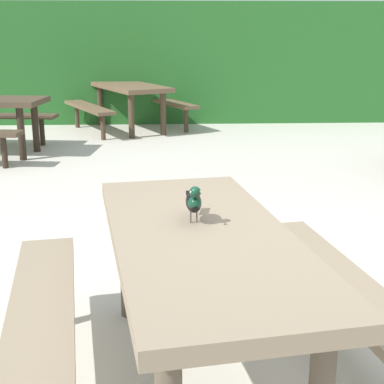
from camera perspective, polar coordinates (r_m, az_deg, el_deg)
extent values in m
plane|color=beige|center=(2.97, 6.44, -16.29)|extent=(60.00, 60.00, 0.00)
cube|color=#235B23|center=(10.81, -0.33, 13.03)|extent=(28.00, 1.85, 2.05)
cube|color=#84725B|center=(2.47, 0.96, -4.73)|extent=(1.04, 1.90, 0.07)
cylinder|color=brown|center=(3.22, -6.51, -6.88)|extent=(0.09, 0.09, 0.67)
cylinder|color=brown|center=(3.30, 2.77, -6.19)|extent=(0.09, 0.09, 0.67)
cube|color=#84725B|center=(2.55, -14.98, -11.83)|extent=(0.55, 1.73, 0.05)
cylinder|color=brown|center=(3.22, -14.16, -10.05)|extent=(0.07, 0.07, 0.39)
cube|color=#84725B|center=(2.81, 15.15, -9.07)|extent=(0.55, 1.73, 0.05)
cylinder|color=brown|center=(3.43, 10.09, -8.08)|extent=(0.07, 0.07, 0.39)
ellipsoid|color=black|center=(2.55, 0.15, -1.02)|extent=(0.08, 0.15, 0.09)
ellipsoid|color=#0F3823|center=(2.50, 0.26, -1.15)|extent=(0.06, 0.07, 0.06)
sphere|color=#0F3823|center=(2.47, 0.32, -0.03)|extent=(0.05, 0.05, 0.05)
sphere|color=#EAE08C|center=(2.46, 0.80, 0.03)|extent=(0.01, 0.01, 0.01)
sphere|color=#EAE08C|center=(2.46, -0.10, 0.00)|extent=(0.01, 0.01, 0.01)
cone|color=black|center=(2.43, 0.43, -0.29)|extent=(0.02, 0.03, 0.02)
cube|color=black|center=(2.66, -0.14, -0.55)|extent=(0.04, 0.10, 0.04)
cylinder|color=#47423D|center=(2.56, 0.48, -2.52)|extent=(0.01, 0.01, 0.05)
cylinder|color=#47423D|center=(2.56, -0.14, -2.54)|extent=(0.01, 0.01, 0.05)
cube|color=brown|center=(9.36, -6.33, 10.50)|extent=(1.46, 1.95, 0.07)
cylinder|color=#423324|center=(8.66, -6.13, 7.60)|extent=(0.09, 0.09, 0.67)
cylinder|color=#423324|center=(8.87, -2.92, 7.87)|extent=(0.09, 0.09, 0.67)
cylinder|color=#423324|center=(9.96, -9.24, 8.58)|extent=(0.09, 0.09, 0.67)
cylinder|color=#423324|center=(10.14, -6.37, 8.82)|extent=(0.09, 0.09, 0.67)
cube|color=brown|center=(9.15, -10.37, 8.39)|extent=(0.99, 1.66, 0.05)
cylinder|color=#423324|center=(8.58, -8.95, 6.48)|extent=(0.07, 0.07, 0.39)
cylinder|color=#423324|center=(9.79, -11.50, 7.51)|extent=(0.07, 0.07, 0.39)
cube|color=brown|center=(9.67, -2.39, 9.03)|extent=(0.99, 1.66, 0.05)
cylinder|color=#423324|center=(9.14, -0.59, 7.24)|extent=(0.07, 0.07, 0.39)
cylinder|color=#423324|center=(10.28, -3.95, 8.18)|extent=(0.07, 0.07, 0.39)
cylinder|color=#2E241A|center=(7.42, -16.81, 5.62)|extent=(0.09, 0.09, 0.67)
cylinder|color=#2E241A|center=(7.91, -15.49, 6.33)|extent=(0.09, 0.09, 0.67)
cylinder|color=#2E241A|center=(7.07, -18.38, 3.85)|extent=(0.07, 0.07, 0.39)
cylinder|color=#2E241A|center=(8.36, -14.86, 5.90)|extent=(0.07, 0.07, 0.39)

